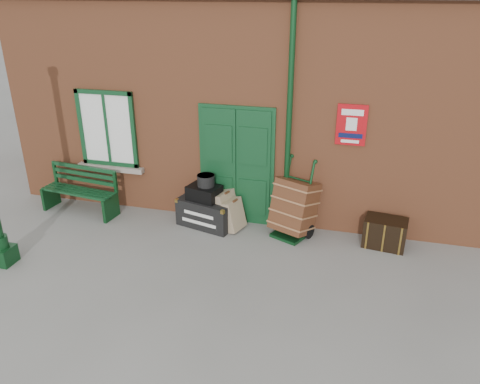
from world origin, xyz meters
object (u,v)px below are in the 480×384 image
(porter_trolley, at_px, (294,207))
(dark_trunk, at_px, (385,233))
(houdini_trunk, at_px, (207,212))
(bench, at_px, (81,189))

(porter_trolley, distance_m, dark_trunk, 1.63)
(houdini_trunk, relative_size, dark_trunk, 1.49)
(houdini_trunk, height_order, dark_trunk, houdini_trunk)
(bench, bearing_deg, porter_trolley, 8.74)
(dark_trunk, bearing_deg, porter_trolley, -172.98)
(bench, distance_m, porter_trolley, 4.26)
(houdini_trunk, relative_size, porter_trolley, 0.75)
(porter_trolley, xyz_separation_m, dark_trunk, (1.61, -0.02, -0.29))
(porter_trolley, height_order, dark_trunk, porter_trolley)
(porter_trolley, bearing_deg, dark_trunk, 23.17)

